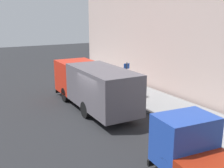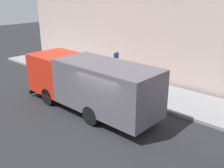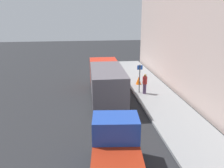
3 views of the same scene
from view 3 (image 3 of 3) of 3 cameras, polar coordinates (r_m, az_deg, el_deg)
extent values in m
plane|color=#232427|center=(16.89, -2.94, -5.75)|extent=(80.00, 80.00, 0.00)
cube|color=gray|center=(17.79, 12.36, -4.63)|extent=(3.40, 30.00, 0.16)
cube|color=#C5ACA2|center=(17.43, 20.89, 15.83)|extent=(0.50, 30.00, 12.96)
cube|color=red|center=(20.63, -2.12, 3.09)|extent=(2.38, 2.53, 2.12)
cube|color=black|center=(21.76, -2.38, 4.54)|extent=(1.97, 0.09, 1.19)
cube|color=#59545B|center=(16.87, -1.10, 0.01)|extent=(2.43, 5.34, 2.24)
cube|color=black|center=(22.23, -2.34, 0.75)|extent=(2.26, 0.15, 0.24)
cylinder|color=black|center=(20.40, -4.85, -0.23)|extent=(0.31, 0.94, 0.94)
cylinder|color=black|center=(20.54, 0.87, -0.03)|extent=(0.31, 0.94, 0.94)
cylinder|color=black|center=(17.18, -4.49, -3.67)|extent=(0.31, 0.94, 0.94)
cylinder|color=black|center=(17.36, 2.29, -3.40)|extent=(0.31, 0.94, 0.94)
cube|color=#1F41A2|center=(10.58, 0.89, -12.40)|extent=(2.16, 1.64, 1.75)
cube|color=black|center=(11.10, 0.75, -9.65)|extent=(1.70, 0.23, 0.98)
cube|color=black|center=(11.82, 0.70, -15.15)|extent=(1.95, 0.31, 0.24)
cylinder|color=black|center=(10.81, -3.86, -17.23)|extent=(0.40, 1.04, 1.02)
cylinder|color=black|center=(10.87, 5.70, -17.04)|extent=(0.40, 1.04, 1.02)
cylinder|color=#4F3A5A|center=(19.21, 8.03, -1.15)|extent=(0.35, 0.35, 0.83)
cylinder|color=#A12524|center=(18.99, 8.12, 0.91)|extent=(0.46, 0.46, 0.61)
sphere|color=#997444|center=(18.87, 8.17, 2.13)|extent=(0.23, 0.23, 0.23)
cone|color=orange|center=(21.63, 6.57, 0.89)|extent=(0.50, 0.50, 0.72)
cylinder|color=#4C5156|center=(19.14, 6.81, 1.30)|extent=(0.08, 0.08, 2.40)
cube|color=blue|center=(18.92, 6.90, 4.08)|extent=(0.44, 0.03, 0.36)
camera|label=1|loc=(6.01, -67.04, -3.72)|focal=43.46mm
camera|label=2|loc=(10.60, -47.13, 7.69)|focal=41.45mm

